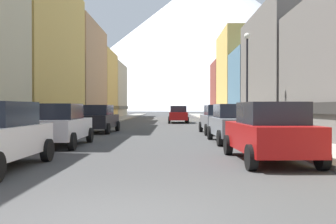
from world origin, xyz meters
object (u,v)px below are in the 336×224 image
at_px(car_driving_0, 178,114).
at_px(streetlamp_right, 247,67).
at_px(car_left_2, 99,119).
at_px(car_right_2, 219,119).
at_px(car_left_1, 60,125).
at_px(potted_plant_0, 293,125).
at_px(pedestrian_1, 72,118).
at_px(car_right_0, 269,132).
at_px(car_right_1, 234,123).
at_px(car_driving_1, 178,114).

bearing_deg(car_driving_0, streetlamp_right, -77.58).
height_order(car_left_2, car_driving_0, same).
bearing_deg(car_right_2, car_left_1, -134.76).
height_order(car_right_2, car_driving_0, same).
bearing_deg(car_left_1, potted_plant_0, 16.90).
distance_m(car_right_2, potted_plant_0, 5.43).
xyz_separation_m(car_left_2, potted_plant_0, (10.80, -5.33, -0.15)).
bearing_deg(pedestrian_1, car_left_1, -77.86).
xyz_separation_m(potted_plant_0, pedestrian_1, (-13.25, 8.11, 0.10)).
relative_size(car_right_0, streetlamp_right, 0.76).
relative_size(car_right_1, car_driving_1, 1.01).
bearing_deg(car_left_2, car_driving_0, 70.26).
height_order(car_left_2, car_right_0, same).
distance_m(car_right_0, pedestrian_1, 18.86).
distance_m(car_right_0, car_right_2, 12.22).
bearing_deg(potted_plant_0, car_left_1, -163.10).
bearing_deg(car_right_1, car_driving_0, 95.73).
xyz_separation_m(car_right_0, car_driving_0, (-2.20, 28.23, 0.00)).
height_order(car_left_1, car_driving_1, same).
xyz_separation_m(car_left_1, car_driving_0, (5.40, 23.67, 0.00)).
relative_size(car_driving_0, car_driving_1, 1.00).
bearing_deg(streetlamp_right, car_right_1, -107.63).
bearing_deg(potted_plant_0, car_right_0, -112.19).
bearing_deg(car_right_1, car_left_1, -166.98).
bearing_deg(car_left_1, car_right_1, 13.02).
height_order(car_right_0, car_driving_0, same).
distance_m(potted_plant_0, streetlamp_right, 4.95).
distance_m(car_driving_1, potted_plant_0, 22.73).
bearing_deg(car_driving_0, pedestrian_1, -122.60).
xyz_separation_m(car_left_1, car_right_0, (7.60, -4.56, 0.00)).
relative_size(pedestrian_1, streetlamp_right, 0.26).
bearing_deg(streetlamp_right, car_driving_0, 102.42).
height_order(car_left_2, streetlamp_right, streetlamp_right).
relative_size(car_right_1, potted_plant_0, 4.19).
bearing_deg(pedestrian_1, potted_plant_0, -31.48).
bearing_deg(streetlamp_right, car_left_2, 167.86).
relative_size(car_right_0, car_driving_1, 1.01).
relative_size(car_right_0, car_driving_0, 1.01).
bearing_deg(car_right_0, potted_plant_0, 67.81).
bearing_deg(car_left_1, car_left_2, 90.02).
height_order(potted_plant_0, pedestrian_1, pedestrian_1).
xyz_separation_m(car_right_1, car_right_2, (0.00, 5.91, 0.00)).
relative_size(car_left_2, car_right_1, 1.01).
height_order(car_left_1, car_left_2, same).
height_order(car_left_1, streetlamp_right, streetlamp_right).
bearing_deg(car_driving_1, streetlamp_right, -78.67).
relative_size(car_right_1, car_right_2, 1.00).
bearing_deg(pedestrian_1, car_right_2, -20.35).
bearing_deg(car_right_1, pedestrian_1, 136.20).
relative_size(car_left_1, car_right_2, 0.99).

